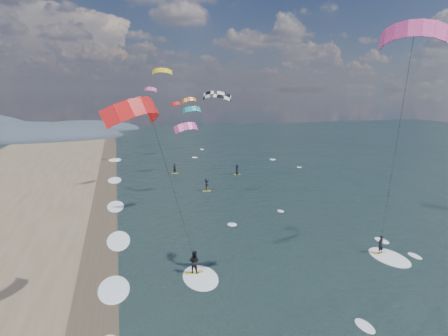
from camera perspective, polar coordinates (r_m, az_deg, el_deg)
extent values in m
plane|color=black|center=(25.73, 10.20, -20.83)|extent=(260.00, 260.00, 0.00)
cube|color=#382D23|center=(32.46, -18.57, -14.01)|extent=(3.00, 240.00, 0.00)
ellipsoid|color=#3D4756|center=(123.81, -29.95, 3.80)|extent=(64.00, 24.00, 10.00)
ellipsoid|color=#3D4756|center=(140.51, -20.88, 5.37)|extent=(40.00, 18.00, 7.00)
cube|color=gold|center=(35.61, 22.65, -11.92)|extent=(1.30, 0.39, 0.06)
imported|color=black|center=(35.30, 22.75, -10.68)|extent=(0.65, 0.49, 1.60)
ellipsoid|color=white|center=(35.24, 23.85, -12.32)|extent=(2.60, 4.20, 0.12)
cylinder|color=black|center=(29.60, 24.60, 2.05)|extent=(0.02, 0.02, 17.61)
cube|color=gold|center=(29.95, -4.54, -15.61)|extent=(1.39, 0.43, 0.06)
imported|color=black|center=(29.54, -4.57, -14.03)|extent=(1.09, 1.05, 1.76)
ellipsoid|color=white|center=(29.32, -3.61, -16.30)|extent=(2.60, 4.20, 0.12)
cylinder|color=black|center=(24.27, -7.46, -4.16)|extent=(0.02, 0.02, 13.63)
cube|color=gold|center=(52.30, -2.65, -3.50)|extent=(1.10, 0.35, 0.05)
imported|color=black|center=(52.08, -2.66, -2.57)|extent=(1.08, 1.27, 1.71)
cube|color=gold|center=(62.50, 2.00, -0.96)|extent=(1.10, 0.35, 0.05)
imported|color=black|center=(62.32, 2.01, -0.21)|extent=(0.58, 0.83, 1.62)
cube|color=gold|center=(63.69, -7.53, -0.81)|extent=(1.10, 0.35, 0.05)
imported|color=black|center=(63.51, -7.55, -0.06)|extent=(0.73, 0.67, 1.66)
ellipsoid|color=white|center=(28.83, -16.41, -17.31)|extent=(2.40, 5.40, 0.11)
ellipsoid|color=white|center=(36.99, -16.37, -10.62)|extent=(2.40, 5.40, 0.11)
ellipsoid|color=white|center=(47.37, -16.35, -5.64)|extent=(2.40, 5.40, 0.11)
ellipsoid|color=white|center=(60.90, -16.33, -1.80)|extent=(2.40, 5.40, 0.11)
ellipsoid|color=white|center=(78.54, -16.31, 1.18)|extent=(2.40, 5.40, 0.11)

